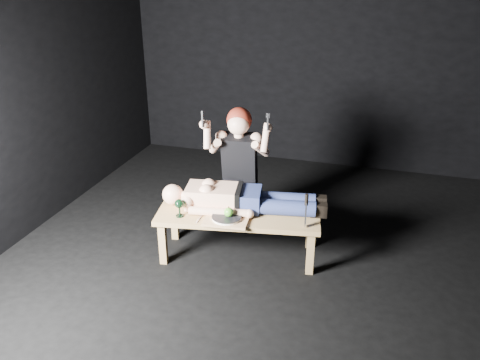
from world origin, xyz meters
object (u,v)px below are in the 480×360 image
at_px(kneeling_woman, 241,167).
at_px(lying_man, 244,196).
at_px(table, 238,234).
at_px(carving_knife, 306,211).
at_px(serving_tray, 226,220).
at_px(goblet, 179,208).

bearing_deg(kneeling_woman, lying_man, -77.20).
bearing_deg(table, carving_knife, -18.31).
bearing_deg(serving_tray, table, 73.91).
xyz_separation_m(lying_man, carving_knife, (0.60, -0.19, 0.03)).
distance_m(serving_tray, goblet, 0.43).
bearing_deg(goblet, lying_man, 31.81).
relative_size(kneeling_woman, goblet, 7.98).
bearing_deg(lying_man, serving_tray, -116.07).
distance_m(lying_man, carving_knife, 0.63).
height_order(serving_tray, goblet, goblet).
bearing_deg(table, serving_tray, -115.77).
relative_size(table, serving_tray, 3.81).
distance_m(lying_man, serving_tray, 0.31).
relative_size(serving_tray, goblet, 2.29).
bearing_deg(carving_knife, kneeling_woman, 130.96).
bearing_deg(goblet, kneeling_woman, 65.41).
bearing_deg(lying_man, table, -116.70).
height_order(goblet, carving_knife, carving_knife).
bearing_deg(carving_knife, goblet, 177.01).
relative_size(table, kneeling_woman, 1.10).
xyz_separation_m(serving_tray, carving_knife, (0.68, 0.09, 0.14)).
height_order(lying_man, goblet, lying_man).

